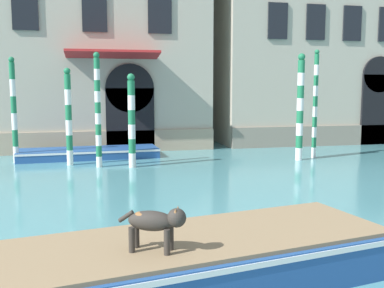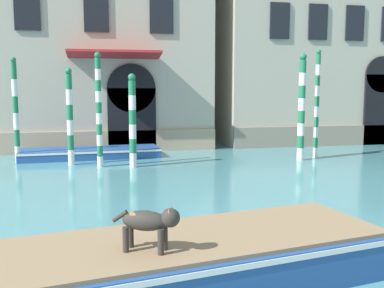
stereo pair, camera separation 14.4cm
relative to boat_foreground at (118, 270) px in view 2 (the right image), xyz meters
name	(u,v)px [view 2 (the right image)]	position (x,y,z in m)	size (l,w,h in m)	color
palazzo_right	(325,12)	(12.22, 17.35, 6.66)	(12.25, 6.13, 14.12)	#B2A893
boat_foreground	(118,270)	(0.00, 0.00, 0.00)	(8.66, 3.58, 0.72)	#234C8C
dog_on_deck	(150,222)	(0.43, -0.27, 0.75)	(0.89, 0.53, 0.63)	#332D28
boat_moored_near_palazzo	(91,153)	(-0.56, 12.89, -0.17)	(5.77, 2.07, 0.39)	#234C8C
mooring_pole_0	(317,104)	(8.61, 10.96, 1.86)	(0.20, 0.20, 4.44)	white
mooring_pole_1	(133,120)	(1.00, 10.27, 1.34)	(0.27, 0.27, 3.41)	white
mooring_pole_2	(70,116)	(-1.25, 11.25, 1.45)	(0.24, 0.24, 3.63)	white
mooring_pole_3	(99,110)	(-0.19, 10.57, 1.72)	(0.22, 0.22, 4.17)	white
mooring_pole_4	(302,107)	(7.71, 10.48, 1.76)	(0.28, 0.28, 4.24)	white
mooring_pole_5	(16,110)	(-3.32, 12.22, 1.67)	(0.22, 0.22, 4.07)	white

